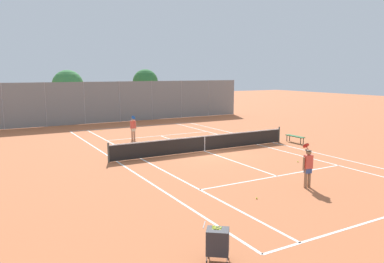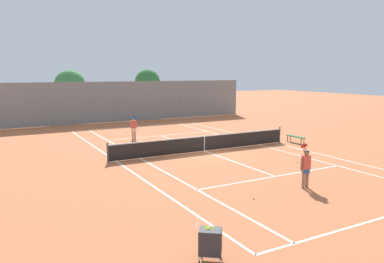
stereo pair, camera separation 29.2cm
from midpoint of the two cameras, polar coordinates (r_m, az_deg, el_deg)
ground_plane at (r=22.73m, az=2.26°, el=-3.00°), size 120.00×120.00×0.00m
court_line_markings at (r=22.73m, az=2.26°, el=-2.99°), size 11.10×23.90×0.01m
tennis_net at (r=22.63m, az=2.27°, el=-1.74°), size 12.00×0.10×1.07m
ball_cart at (r=9.77m, az=3.70°, el=-16.36°), size 0.78×0.75×0.96m
player_near_side at (r=16.11m, az=17.43°, el=-5.04°), size 0.74×0.72×1.77m
player_far_left at (r=26.69m, az=-8.57°, el=0.71°), size 0.58×0.80×1.77m
loose_tennis_ball_0 at (r=31.67m, az=-13.24°, el=0.23°), size 0.07×0.07×0.07m
loose_tennis_ball_1 at (r=29.85m, az=5.45°, el=-0.09°), size 0.07×0.07×0.07m
loose_tennis_ball_2 at (r=20.65m, az=16.14°, el=-4.49°), size 0.07×0.07×0.07m
loose_tennis_ball_3 at (r=14.49m, az=9.93°, el=-10.01°), size 0.07×0.07×0.07m
courtside_bench at (r=26.27m, az=15.83°, el=-0.80°), size 0.36×1.50×0.47m
back_fence at (r=36.67m, az=-10.49°, el=4.50°), size 26.91×0.08×3.90m
tree_behind_left at (r=38.65m, az=-17.82°, el=6.57°), size 3.00×3.00×4.98m
tree_behind_right at (r=41.46m, az=-6.61°, el=7.40°), size 2.74×2.74×5.08m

